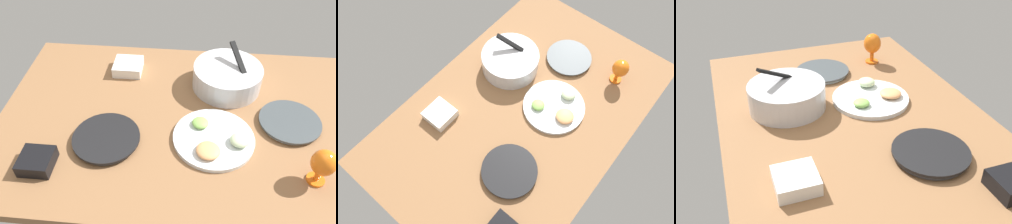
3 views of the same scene
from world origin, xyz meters
TOP-DOWN VIEW (x-y plane):
  - ground_plane at (0.00, 0.00)cm, footprint 160.00×104.00cm
  - dinner_plate_left at (-30.10, -15.97)cm, footprint 27.00×27.00cm
  - dinner_plate_right at (44.40, 0.61)cm, footprint 25.72×25.72cm
  - mixing_bowl at (18.49, 23.30)cm, footprint 31.66×31.66cm
  - fruit_platter at (12.90, -12.14)cm, footprint 32.75×32.75cm
  - hurricane_glass_orange at (49.26, -27.44)cm, footprint 8.74×8.74cm
  - square_bowl_white at (-29.63, 30.97)cm, footprint 13.61×13.61cm
  - square_bowl_black at (-52.90, -30.48)cm, footprint 12.15×12.15cm

SIDE VIEW (x-z plane):
  - ground_plane at x=0.00cm, z-range -4.00..0.00cm
  - dinner_plate_right at x=44.40cm, z-range 0.04..2.21cm
  - dinner_plate_left at x=-30.10cm, z-range 0.05..2.70cm
  - fruit_platter at x=12.90cm, z-range -1.21..4.06cm
  - square_bowl_white at x=-29.63cm, z-range 0.28..5.28cm
  - square_bowl_black at x=-52.90cm, z-range 0.30..5.66cm
  - mixing_bowl at x=18.49cm, z-range -3.47..15.23cm
  - hurricane_glass_orange at x=49.26cm, z-range 2.01..17.34cm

